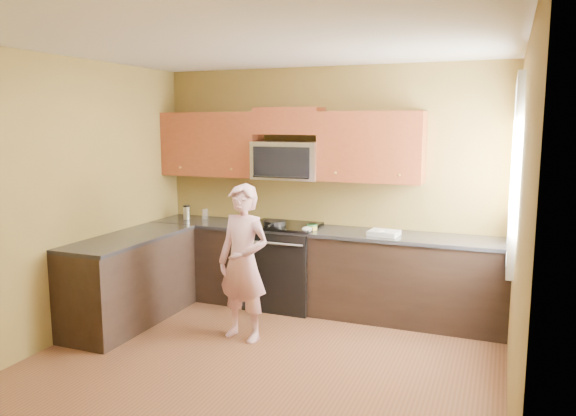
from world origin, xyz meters
The scene contains 25 objects.
floor centered at (0.00, 0.00, 0.00)m, with size 4.00×4.00×0.00m, color brown.
ceiling centered at (0.00, 0.00, 2.70)m, with size 4.00×4.00×0.00m, color white.
wall_back centered at (0.00, 2.00, 1.35)m, with size 4.00×4.00×0.00m, color brown.
wall_front centered at (0.00, -2.00, 1.35)m, with size 4.00×4.00×0.00m, color brown.
wall_left centered at (-2.00, 0.00, 1.35)m, with size 4.00×4.00×0.00m, color brown.
wall_right centered at (2.00, 0.00, 1.35)m, with size 4.00×4.00×0.00m, color brown.
cabinet_back_run centered at (0.00, 1.70, 0.44)m, with size 4.00×0.60×0.88m, color black.
cabinet_left_run centered at (-1.70, 0.60, 0.44)m, with size 0.60×1.60×0.88m, color black.
countertop_back centered at (0.00, 1.69, 0.90)m, with size 4.00×0.62×0.04m, color black.
countertop_left centered at (-1.69, 0.60, 0.90)m, with size 0.62×1.60×0.04m, color black.
stove centered at (-0.40, 1.68, 0.47)m, with size 0.76×0.65×0.95m, color black, non-canonical shape.
microwave centered at (-0.40, 1.80, 1.45)m, with size 0.76×0.40×0.42m, color silver, non-canonical shape.
upper_cab_left centered at (-1.39, 1.83, 1.45)m, with size 1.22×0.33×0.75m, color brown, non-canonical shape.
upper_cab_right centered at (0.54, 1.83, 1.45)m, with size 1.12×0.33×0.75m, color brown, non-canonical shape.
upper_cab_over_mw centered at (-0.40, 1.83, 2.10)m, with size 0.76×0.33×0.30m, color brown.
window centered at (1.98, 1.20, 1.65)m, with size 0.06×1.06×1.66m, color white, non-canonical shape.
woman centered at (-0.40, 0.64, 0.75)m, with size 0.55×0.36×1.51m, color #DA6D83.
frying_pan centered at (-0.47, 1.58, 0.95)m, with size 0.25×0.43×0.06m, color black, non-canonical shape.
butter_tub centered at (-0.05, 1.63, 0.92)m, with size 0.11×0.11×0.08m, color yellow, non-canonical shape.
toast_slice centered at (0.62, 1.61, 0.93)m, with size 0.11×0.11×0.01m, color #B27F47.
napkin_a centered at (-0.06, 1.49, 0.95)m, with size 0.11×0.12×0.06m, color silver.
napkin_b centered at (0.71, 1.58, 0.95)m, with size 0.12×0.13×0.07m, color silver.
dish_towel centered at (0.75, 1.62, 0.95)m, with size 0.30×0.24×0.05m, color silver.
travel_mug centered at (-1.68, 1.70, 0.92)m, with size 0.08×0.08×0.17m, color silver, non-canonical shape.
glass_a centered at (-1.49, 1.81, 0.98)m, with size 0.07×0.07×0.12m, color silver.
Camera 1 is at (1.90, -4.00, 2.08)m, focal length 34.52 mm.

